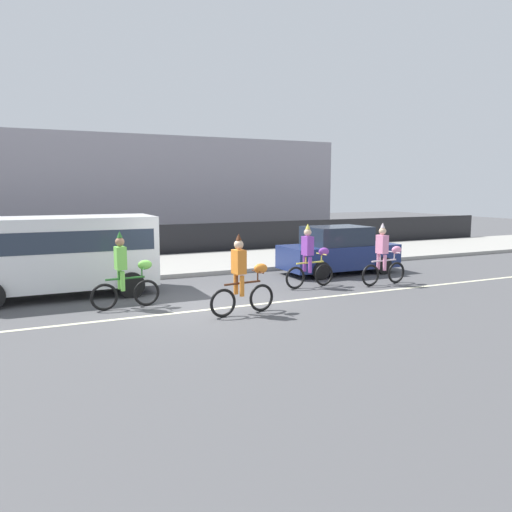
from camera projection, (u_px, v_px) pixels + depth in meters
The scene contains 11 objects.
ground_plane at pixel (196, 306), 12.58m from camera, with size 80.00×80.00×0.00m, color #4C4C4F.
road_centre_line at pixel (203, 310), 12.13m from camera, with size 36.00×0.14×0.01m, color beige.
sidewalk_curb at pixel (141, 267), 18.41m from camera, with size 60.00×5.00×0.15m, color #9E9B93.
fence_line at pixel (126, 242), 20.93m from camera, with size 40.00×0.08×1.40m, color black.
building_backdrop at pixel (81, 190), 28.03m from camera, with size 28.00×8.00×5.70m, color #99939E.
parade_cyclist_lime at pixel (126, 275), 12.25m from camera, with size 1.72×0.50×1.92m.
parade_cyclist_orange at pixel (243, 279), 11.65m from camera, with size 1.71×0.51×1.92m.
parade_cyclist_purple at pixel (310, 260), 14.87m from camera, with size 1.72×0.50×1.92m.
parade_cyclist_pink at pixel (384, 258), 15.28m from camera, with size 1.72×0.50×1.92m.
parked_van_white at pixel (63, 250), 13.61m from camera, with size 5.00×2.22×2.18m.
parked_car_navy at pixel (338, 251), 17.40m from camera, with size 4.10×1.92×1.64m.
Camera 1 is at (-3.84, -11.78, 2.94)m, focal length 35.00 mm.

